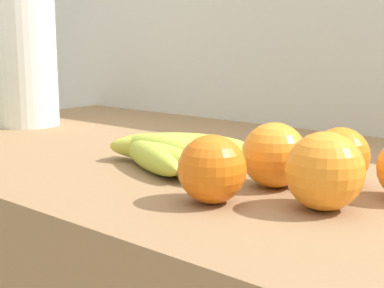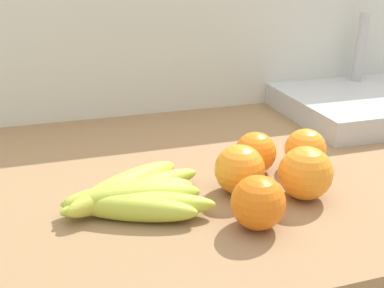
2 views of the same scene
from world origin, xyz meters
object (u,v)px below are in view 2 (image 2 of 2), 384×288
object	(u,v)px
orange_back_right	(305,149)
sink_basin	(383,102)
orange_far_right	(258,203)
orange_right	(305,173)
banana_bunch	(131,196)
orange_center	(255,153)
orange_back_left	(240,170)

from	to	relation	value
orange_back_right	sink_basin	world-z (taller)	sink_basin
orange_far_right	orange_right	bearing A→B (deg)	28.37
banana_bunch	orange_right	distance (m)	0.25
orange_center	banana_bunch	bearing A→B (deg)	-164.11
orange_right	sink_basin	size ratio (longest dim) A/B	0.18
orange_back_left	orange_back_right	size ratio (longest dim) A/B	1.10
orange_far_right	orange_back_left	bearing A→B (deg)	81.68
orange_back_left	orange_back_right	bearing A→B (deg)	19.13
banana_bunch	orange_center	world-z (taller)	orange_center
banana_bunch	sink_basin	size ratio (longest dim) A/B	0.50
orange_far_right	orange_center	xyz separation A→B (m)	(0.07, 0.15, -0.00)
orange_far_right	orange_back_right	world-z (taller)	orange_far_right
orange_center	orange_far_right	bearing A→B (deg)	-113.19
orange_right	sink_basin	distance (m)	0.48
sink_basin	orange_far_right	bearing A→B (deg)	-142.97
orange_far_right	orange_center	world-z (taller)	orange_far_right
orange_far_right	sink_basin	bearing A→B (deg)	37.03
orange_right	orange_back_right	bearing A→B (deg)	59.96
orange_far_right	orange_back_right	bearing A→B (deg)	43.49
sink_basin	banana_bunch	bearing A→B (deg)	-157.14
orange_back_left	orange_back_right	xyz separation A→B (m)	(0.14, 0.05, -0.00)
orange_right	sink_basin	bearing A→B (deg)	39.06
banana_bunch	orange_center	xyz separation A→B (m)	(0.21, 0.06, 0.01)
orange_center	sink_basin	size ratio (longest dim) A/B	0.15
orange_right	sink_basin	xyz separation A→B (m)	(0.37, 0.30, -0.01)
orange_back_right	orange_far_right	bearing A→B (deg)	-136.51
orange_right	banana_bunch	bearing A→B (deg)	170.74
orange_center	sink_basin	bearing A→B (deg)	26.31
orange_back_left	orange_center	distance (m)	0.08
banana_bunch	orange_right	bearing A→B (deg)	-9.26
orange_right	orange_center	size ratio (longest dim) A/B	1.16
orange_back_left	orange_center	world-z (taller)	orange_back_left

